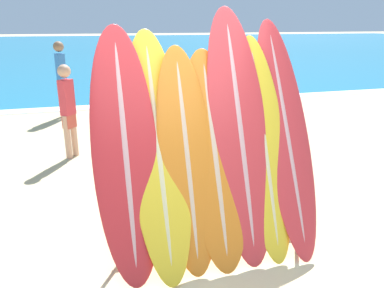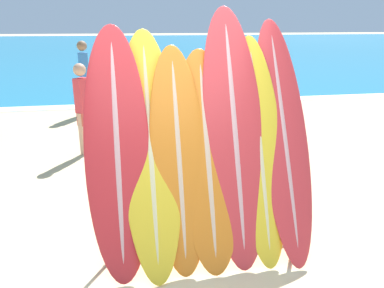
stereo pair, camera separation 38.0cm
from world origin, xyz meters
TOP-DOWN VIEW (x-y plane):
  - ground_plane at (0.00, 0.00)m, footprint 160.00×160.00m
  - ocean_water at (0.00, 37.04)m, footprint 120.00×60.00m
  - surfboard_rack at (0.30, 0.44)m, footprint 1.97×0.04m
  - surfboard_slot_0 at (-0.52, 0.52)m, footprint 0.59×0.99m
  - surfboard_slot_1 at (-0.22, 0.53)m, footprint 0.55×1.18m
  - surfboard_slot_2 at (0.03, 0.48)m, footprint 0.53×0.92m
  - surfboard_slot_3 at (0.31, 0.48)m, footprint 0.59×0.98m
  - surfboard_slot_4 at (0.59, 0.55)m, footprint 0.59×1.10m
  - surfboard_slot_5 at (0.84, 0.51)m, footprint 0.48×1.02m
  - surfboard_slot_6 at (1.10, 0.56)m, footprint 0.50×1.23m
  - person_near_water at (-1.14, 3.78)m, footprint 0.26×0.27m
  - person_mid_beach at (-1.36, 6.85)m, footprint 0.25×0.30m
  - person_far_left at (0.20, 3.78)m, footprint 0.22×0.28m

SIDE VIEW (x-z plane):
  - ground_plane at x=0.00m, z-range 0.00..0.00m
  - ocean_water at x=0.00m, z-range 0.00..0.01m
  - surfboard_rack at x=0.30m, z-range 0.04..0.91m
  - person_near_water at x=-1.14m, z-range 0.07..1.66m
  - person_far_left at x=0.20m, z-range 0.08..1.73m
  - person_mid_beach at x=-1.36m, z-range 0.08..1.89m
  - surfboard_slot_3 at x=0.31m, z-range 0.00..2.00m
  - surfboard_slot_2 at x=0.03m, z-range 0.00..2.04m
  - surfboard_slot_5 at x=0.84m, z-range 0.00..2.12m
  - surfboard_slot_1 at x=-0.22m, z-range 0.00..2.19m
  - surfboard_slot_0 at x=-0.52m, z-range 0.00..2.23m
  - surfboard_slot_6 at x=1.10m, z-range 0.00..2.28m
  - surfboard_slot_4 at x=0.59m, z-range 0.00..2.40m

